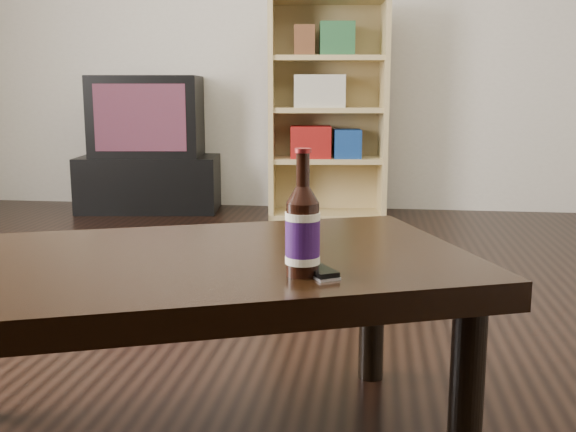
# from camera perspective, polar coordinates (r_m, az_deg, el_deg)

# --- Properties ---
(floor) EXTENTS (5.00, 6.00, 0.01)m
(floor) POSITION_cam_1_polar(r_m,az_deg,el_deg) (2.16, -7.13, -12.83)
(floor) COLOR black
(floor) RESTS_ON ground
(wall_back) EXTENTS (5.00, 0.02, 2.70)m
(wall_back) POSITION_cam_1_polar(r_m,az_deg,el_deg) (4.98, 1.57, 16.31)
(wall_back) COLOR beige
(wall_back) RESTS_ON ground
(tv_stand) EXTENTS (1.03, 0.61, 0.39)m
(tv_stand) POSITION_cam_1_polar(r_m,az_deg,el_deg) (4.95, -11.63, 2.73)
(tv_stand) COLOR black
(tv_stand) RESTS_ON floor
(tv) EXTENTS (0.80, 0.56, 0.56)m
(tv) POSITION_cam_1_polar(r_m,az_deg,el_deg) (4.90, -11.84, 8.25)
(tv) COLOR black
(tv) RESTS_ON tv_stand
(bookshelf) EXTENTS (0.82, 0.44, 1.45)m
(bookshelf) POSITION_cam_1_polar(r_m,az_deg,el_deg) (4.59, 3.22, 9.34)
(bookshelf) COLOR #A38755
(bookshelf) RESTS_ON floor
(coffee_table) EXTENTS (1.45, 1.15, 0.48)m
(coffee_table) POSITION_cam_1_polar(r_m,az_deg,el_deg) (1.58, -8.03, -5.61)
(coffee_table) COLOR black
(coffee_table) RESTS_ON floor
(beer_bottle) EXTENTS (0.09, 0.09, 0.26)m
(beer_bottle) POSITION_cam_1_polar(r_m,az_deg,el_deg) (1.37, 1.25, -1.32)
(beer_bottle) COLOR black
(beer_bottle) RESTS_ON coffee_table
(phone) EXTENTS (0.09, 0.10, 0.02)m
(phone) POSITION_cam_1_polar(r_m,az_deg,el_deg) (1.38, 2.77, -4.79)
(phone) COLOR silver
(phone) RESTS_ON coffee_table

